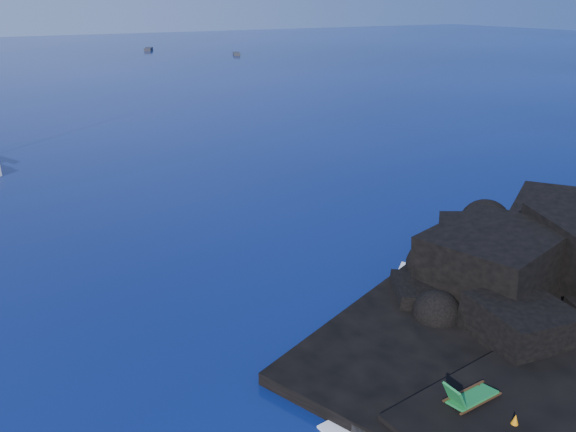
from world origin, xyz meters
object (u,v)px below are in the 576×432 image
object	(u,v)px
deck_chair	(473,391)
distant_boat_a	(149,50)
sunbather	(528,381)
marker_cone	(514,423)
distant_boat_b	(236,55)

from	to	relation	value
deck_chair	distant_boat_a	bearing A→B (deg)	75.28
deck_chair	sunbather	distance (m)	2.32
deck_chair	distant_boat_a	xyz separation A→B (m)	(27.84, 127.18, -0.96)
distant_boat_a	marker_cone	bearing A→B (deg)	-78.88
deck_chair	distant_boat_b	bearing A→B (deg)	66.50
sunbather	marker_cone	world-z (taller)	marker_cone
marker_cone	sunbather	bearing A→B (deg)	29.67
sunbather	distant_boat_a	world-z (taller)	sunbather
deck_chair	marker_cone	distance (m)	1.35
marker_cone	distant_boat_a	xyz separation A→B (m)	(27.57, 128.47, -0.64)
marker_cone	distant_boat_b	distance (m)	115.19
deck_chair	sunbather	xyz separation A→B (m)	(2.28, -0.15, -0.45)
deck_chair	marker_cone	xyz separation A→B (m)	(0.27, -1.29, -0.32)
deck_chair	distant_boat_b	xyz separation A→B (m)	(41.12, 106.41, -0.96)
distant_boat_b	sunbather	bearing A→B (deg)	-90.37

